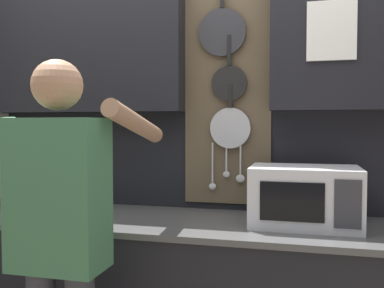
# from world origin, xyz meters

# --- Properties ---
(back_wall_unit) EXTENTS (2.96, 0.22, 2.51)m
(back_wall_unit) POSITION_xyz_m (-0.02, 0.29, 1.54)
(back_wall_unit) COLOR black
(back_wall_unit) RESTS_ON ground_plane
(microwave) EXTENTS (0.52, 0.36, 0.29)m
(microwave) POSITION_xyz_m (0.70, 0.03, 1.07)
(microwave) COLOR silver
(microwave) RESTS_ON base_cabinet_counter
(knife_block) EXTENTS (0.13, 0.16, 0.27)m
(knife_block) POSITION_xyz_m (-0.92, 0.03, 1.03)
(knife_block) COLOR brown
(knife_block) RESTS_ON base_cabinet_counter
(utensil_crock) EXTENTS (0.13, 0.13, 0.34)m
(utensil_crock) POSITION_xyz_m (-0.63, 0.03, 1.01)
(utensil_crock) COLOR white
(utensil_crock) RESTS_ON base_cabinet_counter
(person) EXTENTS (0.54, 0.66, 1.69)m
(person) POSITION_xyz_m (-0.28, -0.56, 1.01)
(person) COLOR #383842
(person) RESTS_ON ground_plane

